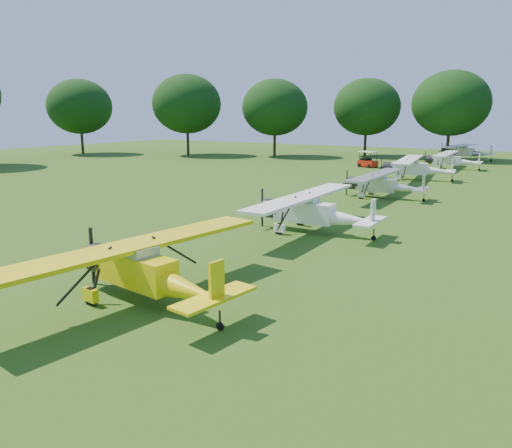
{
  "coord_description": "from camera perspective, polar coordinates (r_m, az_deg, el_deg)",
  "views": [
    {
      "loc": [
        13.86,
        -21.13,
        6.61
      ],
      "look_at": [
        1.19,
        -1.22,
        1.4
      ],
      "focal_mm": 35.0,
      "sensor_mm": 36.0,
      "label": 1
    }
  ],
  "objects": [
    {
      "name": "tree_belt",
      "position": [
        23.69,
        6.92,
        15.8
      ],
      "size": [
        137.36,
        130.27,
        14.52
      ],
      "color": "black",
      "rests_on": "ground"
    },
    {
      "name": "aircraft_6",
      "position": [
        66.04,
        21.36,
        6.93
      ],
      "size": [
        6.72,
        10.69,
        2.11
      ],
      "rotation": [
        0.0,
        0.0,
        0.05
      ],
      "color": "white",
      "rests_on": "ground"
    },
    {
      "name": "aircraft_2",
      "position": [
        18.03,
        -12.54,
        -4.86
      ],
      "size": [
        7.34,
        11.66,
        2.29
      ],
      "rotation": [
        0.0,
        0.0,
        -0.12
      ],
      "color": "yellow",
      "rests_on": "ground"
    },
    {
      "name": "ground",
      "position": [
        26.12,
        -0.78,
        -2.21
      ],
      "size": [
        160.0,
        160.0,
        0.0
      ],
      "primitive_type": "plane",
      "color": "#2B4F13",
      "rests_on": "ground"
    },
    {
      "name": "aircraft_5",
      "position": [
        53.81,
        17.71,
        6.26
      ],
      "size": [
        7.47,
        11.84,
        2.32
      ],
      "rotation": [
        0.0,
        0.0,
        0.15
      ],
      "color": "white",
      "rests_on": "ground"
    },
    {
      "name": "golf_cart",
      "position": [
        65.45,
        12.61,
        6.94
      ],
      "size": [
        2.67,
        2.13,
        2.0
      ],
      "rotation": [
        0.0,
        0.0,
        -0.36
      ],
      "color": "#B71D0D",
      "rests_on": "ground"
    },
    {
      "name": "aircraft_7",
      "position": [
        80.18,
        22.77,
        7.75
      ],
      "size": [
        7.64,
        12.11,
        2.38
      ],
      "rotation": [
        0.0,
        0.0,
        -0.15
      ],
      "color": "silver",
      "rests_on": "ground"
    },
    {
      "name": "aircraft_4",
      "position": [
        41.3,
        14.27,
        4.56
      ],
      "size": [
        6.64,
        10.56,
        2.09
      ],
      "rotation": [
        0.0,
        0.0,
        0.03
      ],
      "color": "silver",
      "rests_on": "ground"
    },
    {
      "name": "aircraft_3",
      "position": [
        28.37,
        6.52,
        1.64
      ],
      "size": [
        7.26,
        11.54,
        2.28
      ],
      "rotation": [
        0.0,
        0.0,
        0.03
      ],
      "color": "white",
      "rests_on": "ground"
    }
  ]
}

